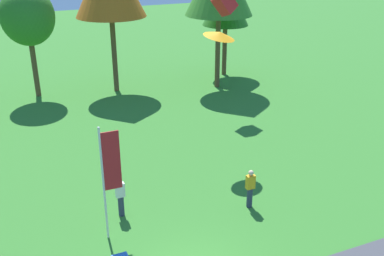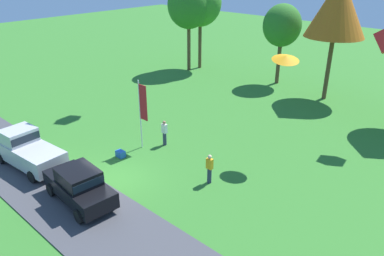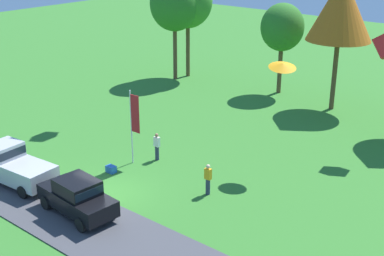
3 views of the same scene
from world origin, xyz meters
name	(u,v)px [view 3 (image 3 of 3)]	position (x,y,z in m)	size (l,w,h in m)	color
ground_plane	(109,195)	(0.00, 0.00, 0.00)	(120.00, 120.00, 0.00)	#337528
pavement_strip	(67,214)	(0.00, -2.70, 0.03)	(36.00, 4.40, 0.06)	#424247
car_pickup_far_end	(12,164)	(-5.02, -2.37, 1.11)	(5.13, 2.36, 2.14)	#B7B7BC
car_sedan_mid_row	(77,196)	(0.41, -2.32, 1.04)	(4.52, 2.22, 1.84)	black
person_watching_sky	(157,146)	(-1.08, 4.89, 0.88)	(0.36, 0.24, 1.71)	#2D334C
person_on_lawn	(208,179)	(3.98, 3.40, 0.88)	(0.36, 0.24, 1.71)	#2D334C
tree_far_right	(175,4)	(-12.16, 19.13, 6.76)	(4.35, 4.35, 9.18)	brown
tree_center_back	(188,1)	(-11.91, 20.64, 6.89)	(4.43, 4.43, 9.36)	brown
tree_far_left	(282,28)	(-2.63, 21.51, 5.48)	(3.53, 3.53, 7.46)	brown
tree_left_of_center	(341,8)	(2.72, 20.42, 7.67)	(4.78, 4.78, 10.09)	brown
flag_banner	(134,118)	(-1.69, 3.68, 2.86)	(0.71, 0.08, 4.51)	silver
cooler_box	(111,169)	(-1.92, 1.93, 0.20)	(0.56, 0.40, 0.40)	blue
kite_box_trailing_tail	(384,46)	(8.30, 14.54, 6.64)	(0.88, 0.88, 1.23)	red
kite_delta_mid_center	(283,65)	(5.01, 8.60, 6.13)	(1.53, 1.53, 0.26)	orange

